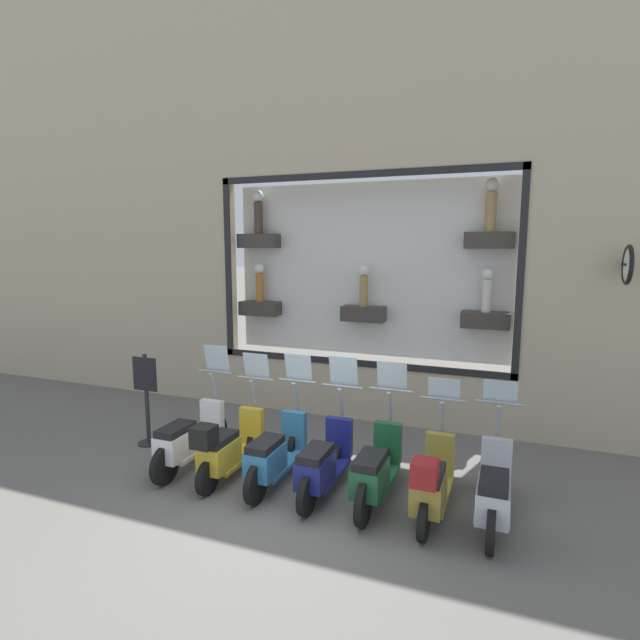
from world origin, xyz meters
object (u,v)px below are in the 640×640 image
at_px(scooter_teal_4, 275,454).
at_px(scooter_silver_0, 494,491).
at_px(scooter_yellow_5, 227,447).
at_px(scooter_white_6, 188,439).
at_px(scooter_olive_1, 431,482).
at_px(scooter_navy_3, 323,462).
at_px(scooter_green_2, 376,470).
at_px(shop_sign_post, 146,397).

bearing_deg(scooter_teal_4, scooter_silver_0, -90.09).
bearing_deg(scooter_yellow_5, scooter_white_6, 84.12).
height_order(scooter_silver_0, scooter_olive_1, scooter_silver_0).
xyz_separation_m(scooter_navy_3, scooter_teal_4, (0.00, 0.71, 0.01)).
bearing_deg(scooter_navy_3, scooter_white_6, 89.91).
bearing_deg(scooter_green_2, scooter_yellow_5, 91.97).
bearing_deg(scooter_navy_3, scooter_green_2, -89.72).
relative_size(scooter_silver_0, shop_sign_post, 1.19).
distance_m(scooter_olive_1, scooter_yellow_5, 2.83).
height_order(scooter_yellow_5, shop_sign_post, scooter_yellow_5).
height_order(scooter_olive_1, scooter_teal_4, scooter_teal_4).
height_order(scooter_olive_1, scooter_white_6, scooter_white_6).
bearing_deg(scooter_navy_3, scooter_silver_0, -90.09).
bearing_deg(scooter_silver_0, scooter_yellow_5, 91.07).
xyz_separation_m(scooter_teal_4, scooter_white_6, (0.00, 1.42, 0.01)).
height_order(scooter_teal_4, scooter_white_6, scooter_white_6).
xyz_separation_m(scooter_yellow_5, scooter_white_6, (0.07, 0.71, -0.01)).
bearing_deg(scooter_olive_1, scooter_silver_0, -84.22).
distance_m(scooter_navy_3, scooter_yellow_5, 1.42).
bearing_deg(scooter_green_2, scooter_navy_3, 90.28).
bearing_deg(scooter_silver_0, scooter_navy_3, 89.91).
xyz_separation_m(scooter_olive_1, scooter_green_2, (0.08, 0.71, -0.00)).
xyz_separation_m(scooter_silver_0, scooter_navy_3, (0.00, 2.13, 0.00)).
bearing_deg(scooter_yellow_5, scooter_teal_4, -84.31).
distance_m(scooter_silver_0, scooter_yellow_5, 3.54).
distance_m(scooter_green_2, scooter_navy_3, 0.71).
distance_m(scooter_olive_1, shop_sign_post, 4.76).
xyz_separation_m(scooter_green_2, scooter_white_6, (-0.00, 2.83, -0.00)).
distance_m(scooter_teal_4, scooter_yellow_5, 0.71).
bearing_deg(scooter_white_6, scooter_teal_4, -90.09).
distance_m(scooter_green_2, scooter_yellow_5, 2.13).
xyz_separation_m(scooter_green_2, scooter_yellow_5, (-0.07, 2.13, 0.01)).
bearing_deg(scooter_navy_3, scooter_teal_4, 89.92).
distance_m(scooter_green_2, scooter_teal_4, 1.42).
relative_size(scooter_olive_1, scooter_navy_3, 0.99).
distance_m(scooter_silver_0, scooter_green_2, 1.42).
height_order(scooter_navy_3, scooter_white_6, scooter_white_6).
xyz_separation_m(scooter_yellow_5, shop_sign_post, (0.58, 1.88, 0.35)).
bearing_deg(scooter_white_6, scooter_green_2, -90.00).
height_order(scooter_silver_0, shop_sign_post, scooter_silver_0).
bearing_deg(scooter_olive_1, scooter_green_2, 83.68).
relative_size(scooter_silver_0, scooter_yellow_5, 1.01).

